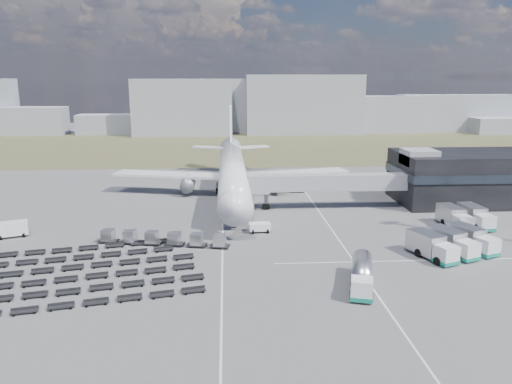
{
  "coord_description": "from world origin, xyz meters",
  "views": [
    {
      "loc": [
        -1.28,
        -71.21,
        24.65
      ],
      "look_at": [
        4.11,
        17.86,
        4.0
      ],
      "focal_mm": 35.0,
      "sensor_mm": 36.0,
      "label": 1
    }
  ],
  "objects": [
    {
      "name": "terminal",
      "position": [
        47.77,
        23.96,
        5.25
      ],
      "size": [
        30.4,
        16.4,
        11.0
      ],
      "color": "black",
      "rests_on": "ground"
    },
    {
      "name": "ground",
      "position": [
        0.0,
        0.0,
        0.0
      ],
      "size": [
        420.0,
        420.0,
        0.0
      ],
      "primitive_type": "plane",
      "color": "#565659",
      "rests_on": "ground"
    },
    {
      "name": "uld_row",
      "position": [
        -10.88,
        0.59,
        1.09
      ],
      "size": [
        20.04,
        5.68,
        1.83
      ],
      "rotation": [
        0.0,
        0.0,
        -0.2
      ],
      "color": "black",
      "rests_on": "ground"
    },
    {
      "name": "service_trucks_far",
      "position": [
        38.54,
        6.91,
        1.72
      ],
      "size": [
        7.21,
        8.39,
        3.16
      ],
      "rotation": [
        0.0,
        0.0,
        0.09
      ],
      "color": "white",
      "rests_on": "ground"
    },
    {
      "name": "service_trucks_near",
      "position": [
        30.6,
        -5.83,
        1.71
      ],
      "size": [
        12.48,
        11.03,
        3.15
      ],
      "rotation": [
        0.0,
        0.0,
        0.37
      ],
      "color": "white",
      "rests_on": "ground"
    },
    {
      "name": "fuel_tanker",
      "position": [
        14.72,
        -16.33,
        1.61
      ],
      "size": [
        5.05,
        10.24,
        3.21
      ],
      "rotation": [
        0.0,
        0.0,
        -0.27
      ],
      "color": "white",
      "rests_on": "ground"
    },
    {
      "name": "skyline",
      "position": [
        5.72,
        151.06,
        9.96
      ],
      "size": [
        305.69,
        26.17,
        25.58
      ],
      "color": "#999DA7",
      "rests_on": "ground"
    },
    {
      "name": "airliner",
      "position": [
        0.0,
        32.38,
        5.29
      ],
      "size": [
        51.59,
        64.53,
        17.62
      ],
      "color": "white",
      "rests_on": "ground"
    },
    {
      "name": "lane_markings",
      "position": [
        9.77,
        3.0,
        0.01
      ],
      "size": [
        47.12,
        110.0,
        0.01
      ],
      "color": "silver",
      "rests_on": "ground"
    },
    {
      "name": "pushback_tug",
      "position": [
        4.0,
        6.19,
        0.76
      ],
      "size": [
        3.53,
        2.14,
        1.52
      ],
      "primitive_type": "cube",
      "rotation": [
        0.0,
        0.0,
        0.07
      ],
      "color": "white",
      "rests_on": "ground"
    },
    {
      "name": "utility_van",
      "position": [
        -35.12,
        6.05,
        1.22
      ],
      "size": [
        5.09,
        3.63,
        2.45
      ],
      "primitive_type": "cube",
      "rotation": [
        0.0,
        0.0,
        0.37
      ],
      "color": "white",
      "rests_on": "ground"
    },
    {
      "name": "grass_strip",
      "position": [
        0.0,
        110.0,
        0.01
      ],
      "size": [
        420.0,
        90.0,
        0.01
      ],
      "primitive_type": "cube",
      "color": "#4D4B2E",
      "rests_on": "ground"
    },
    {
      "name": "catering_truck",
      "position": [
        14.34,
        36.52,
        1.46
      ],
      "size": [
        2.99,
        6.4,
        2.86
      ],
      "rotation": [
        0.0,
        0.0,
        -0.07
      ],
      "color": "white",
      "rests_on": "ground"
    },
    {
      "name": "jet_bridge",
      "position": [
        15.9,
        20.42,
        5.05
      ],
      "size": [
        30.3,
        3.8,
        7.05
      ],
      "color": "#939399",
      "rests_on": "ground"
    },
    {
      "name": "baggage_dollies",
      "position": [
        -19.84,
        -10.35,
        0.33
      ],
      "size": [
        31.29,
        26.14,
        0.66
      ],
      "rotation": [
        0.0,
        0.0,
        0.23
      ],
      "color": "black",
      "rests_on": "ground"
    }
  ]
}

